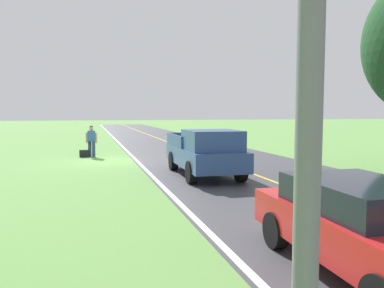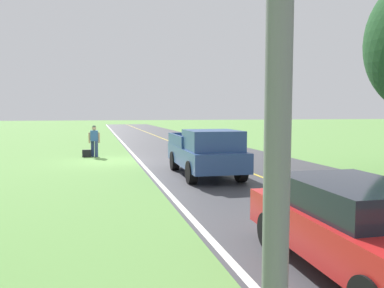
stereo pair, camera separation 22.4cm
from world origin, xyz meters
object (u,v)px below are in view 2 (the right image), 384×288
object	(u,v)px
sedan_ahead_same_lane	(359,226)
suitcase_carried	(87,153)
pickup_truck_passing	(206,151)
hitchhiker_walking	(94,139)

from	to	relation	value
sedan_ahead_same_lane	suitcase_carried	bearing A→B (deg)	-75.82
pickup_truck_passing	sedan_ahead_same_lane	bearing A→B (deg)	88.29
hitchhiker_walking	suitcase_carried	bearing A→B (deg)	7.31
hitchhiker_walking	pickup_truck_passing	xyz separation A→B (m)	(-4.19, 7.85, -0.01)
hitchhiker_walking	pickup_truck_passing	distance (m)	8.90
hitchhiker_walking	pickup_truck_passing	world-z (taller)	pickup_truck_passing
hitchhiker_walking	suitcase_carried	distance (m)	0.89
pickup_truck_passing	suitcase_carried	bearing A→B (deg)	-59.37
suitcase_carried	pickup_truck_passing	distance (m)	9.09
hitchhiker_walking	suitcase_carried	xyz separation A→B (m)	(0.42, 0.05, -0.78)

